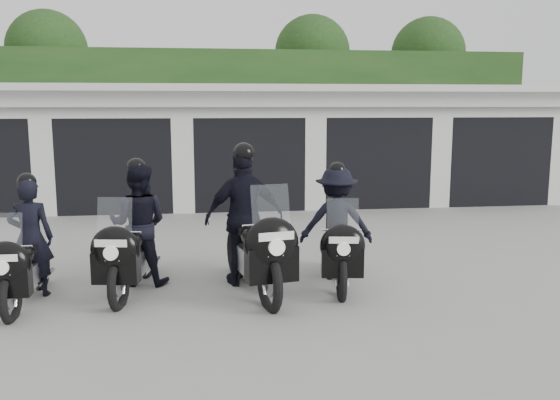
{
  "coord_description": "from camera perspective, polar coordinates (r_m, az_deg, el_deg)",
  "views": [
    {
      "loc": [
        -1.04,
        -8.33,
        2.52
      ],
      "look_at": [
        0.09,
        0.63,
        1.05
      ],
      "focal_mm": 38.0,
      "sensor_mm": 36.0,
      "label": 1
    }
  ],
  "objects": [
    {
      "name": "police_bike_b",
      "position": [
        8.35,
        -13.79,
        -3.08
      ],
      "size": [
        0.96,
        2.1,
        1.84
      ],
      "rotation": [
        0.0,
        0.0,
        -0.16
      ],
      "color": "black",
      "rests_on": "ground"
    },
    {
      "name": "police_bike_c",
      "position": [
        8.09,
        -3.05,
        -2.52
      ],
      "size": [
        1.23,
        2.34,
        2.06
      ],
      "rotation": [
        0.0,
        0.0,
        0.21
      ],
      "color": "black",
      "rests_on": "ground"
    },
    {
      "name": "background_vegetation",
      "position": [
        21.29,
        -3.47,
        9.89
      ],
      "size": [
        20.0,
        3.9,
        5.8
      ],
      "color": "#193A15",
      "rests_on": "ground"
    },
    {
      "name": "police_bike_d",
      "position": [
        8.47,
        5.52,
        -2.88
      ],
      "size": [
        1.12,
        2.01,
        1.75
      ],
      "rotation": [
        0.0,
        0.0,
        -0.14
      ],
      "color": "black",
      "rests_on": "ground"
    },
    {
      "name": "police_bike_a",
      "position": [
        8.21,
        -23.34,
        -4.54
      ],
      "size": [
        0.58,
        1.94,
        1.69
      ],
      "rotation": [
        0.0,
        0.0,
        -0.01
      ],
      "color": "black",
      "rests_on": "ground"
    },
    {
      "name": "garage_block",
      "position": [
        16.45,
        -3.6,
        5.4
      ],
      "size": [
        16.4,
        6.8,
        2.96
      ],
      "color": "silver",
      "rests_on": "ground"
    },
    {
      "name": "ground",
      "position": [
        8.76,
        -0.1,
        -7.47
      ],
      "size": [
        80.0,
        80.0,
        0.0
      ],
      "primitive_type": "plane",
      "color": "gray",
      "rests_on": "ground"
    }
  ]
}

